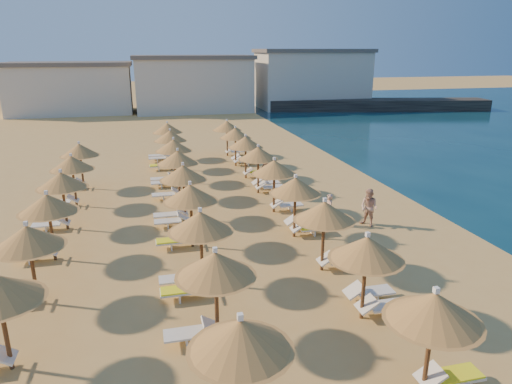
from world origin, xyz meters
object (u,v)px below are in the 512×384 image
object	(u,v)px
beachgoer_a	(329,210)
jetty	(377,105)
beachgoer_b	(369,208)
parasol_row_west	(187,183)
beachgoer_c	(268,169)
parasol_row_east	(284,177)

from	to	relation	value
beachgoer_a	jetty	bearing A→B (deg)	151.36
beachgoer_a	beachgoer_b	xyz separation A→B (m)	(1.79, -0.56, 0.14)
jetty	parasol_row_west	size ratio (longest dim) A/B	0.92
beachgoer_a	beachgoer_b	size ratio (longest dim) A/B	0.85
beachgoer_c	beachgoer_a	bearing A→B (deg)	-29.06
jetty	parasol_row_west	world-z (taller)	parasol_row_west
beachgoer_b	beachgoer_c	world-z (taller)	beachgoer_b
jetty	beachgoer_c	world-z (taller)	beachgoer_c
jetty	beachgoer_c	bearing A→B (deg)	-115.52
jetty	parasol_row_west	distance (m)	48.16
parasol_row_east	beachgoer_b	size ratio (longest dim) A/B	17.87
parasol_row_west	beachgoer_b	size ratio (longest dim) A/B	17.87
beachgoer_c	parasol_row_west	bearing A→B (deg)	-74.99
beachgoer_a	beachgoer_c	bearing A→B (deg)	-171.08
parasol_row_east	beachgoer_a	distance (m)	2.66
parasol_row_west	beachgoer_a	distance (m)	6.79
jetty	parasol_row_east	distance (m)	45.51
beachgoer_b	parasol_row_east	bearing A→B (deg)	-139.75
parasol_row_east	beachgoer_b	world-z (taller)	parasol_row_east
parasol_row_east	beachgoer_b	bearing A→B (deg)	-18.40
parasol_row_east	beachgoer_c	bearing A→B (deg)	80.94
beachgoer_b	parasol_row_west	bearing A→B (deg)	-129.99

